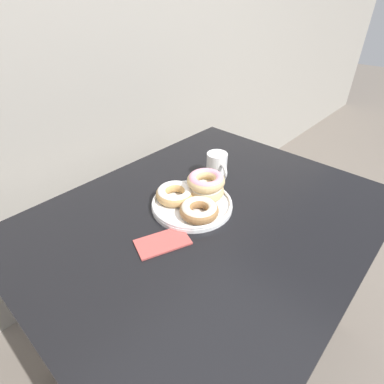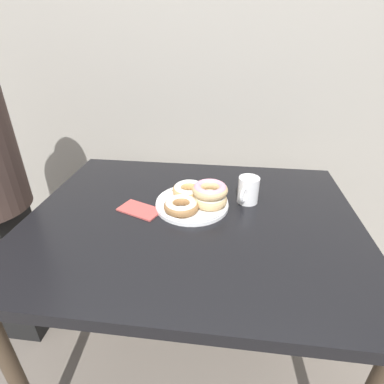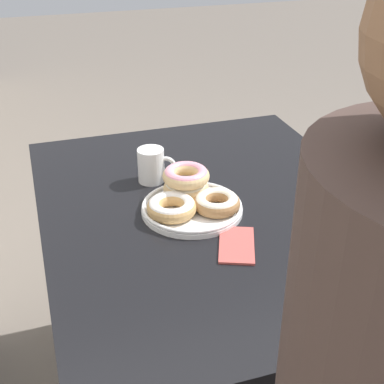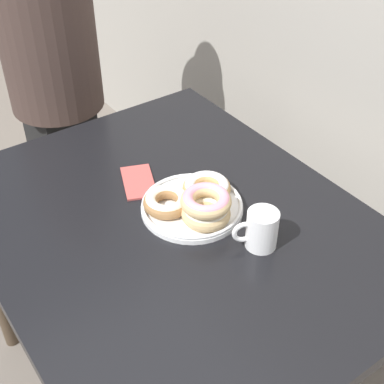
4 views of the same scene
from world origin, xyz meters
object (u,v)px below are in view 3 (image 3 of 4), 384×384
Objects in this scene: donut_plate at (190,197)px; napkin at (237,245)px; dining_table at (213,230)px; coffee_mug at (152,165)px.

donut_plate is 0.21m from napkin.
coffee_mug is at bearing 32.14° from dining_table.
coffee_mug is 0.41m from napkin.
coffee_mug is at bearing 16.81° from donut_plate.
dining_table is 3.96× the size of donut_plate.
dining_table is 0.21m from napkin.
dining_table is 10.56× the size of coffee_mug.
dining_table is at bearing -147.86° from coffee_mug.
coffee_mug is 0.63× the size of napkin.
donut_plate is 1.69× the size of napkin.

